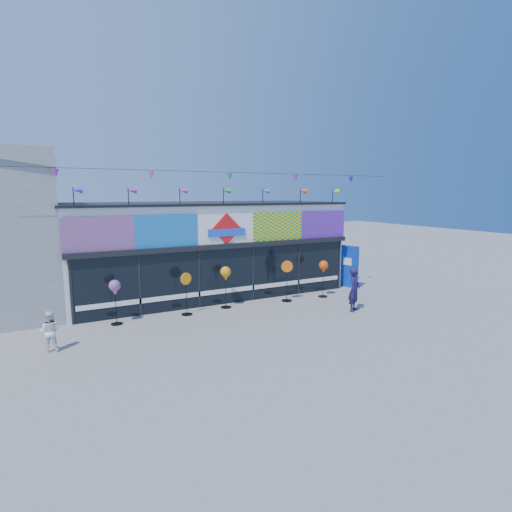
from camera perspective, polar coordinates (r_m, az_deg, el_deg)
ground at (r=13.72m, az=1.61°, el=-10.20°), size 80.00×80.00×0.00m
kite_shop at (r=18.54m, az=-7.35°, el=1.25°), size 16.00×5.70×5.31m
blue_sign at (r=19.77m, az=13.10°, el=-1.46°), size 0.41×1.02×2.02m
spinner_0 at (r=14.53m, az=-19.51°, el=-4.44°), size 0.40×0.40×1.58m
spinner_1 at (r=15.10m, az=-9.92°, el=-5.19°), size 0.44×0.41×1.60m
spinner_2 at (r=15.74m, az=-4.36°, el=-2.69°), size 0.42×0.42×1.67m
spinner_3 at (r=16.79m, az=4.43°, el=-3.41°), size 0.46×0.44×1.73m
spinner_4 at (r=17.60m, az=9.62°, el=-1.68°), size 0.41×0.41×1.62m
adult_man at (r=15.82m, az=13.87°, el=-4.69°), size 0.73×0.68×1.68m
child at (r=13.04m, az=-27.35°, el=-9.51°), size 0.66×0.52×1.18m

